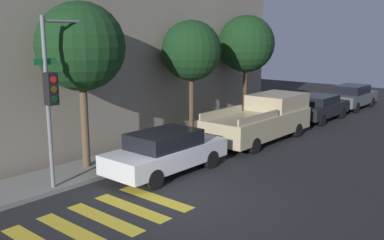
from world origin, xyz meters
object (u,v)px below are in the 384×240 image
(tree_midblock, at_px, (191,51))
(sedan_far_end, at_px, (352,96))
(sedan_middle, at_px, (318,107))
(traffic_light_pole, at_px, (60,76))
(sedan_near_corner, at_px, (166,151))
(tree_far_end, at_px, (246,44))
(pickup_truck, at_px, (263,119))
(tree_near_corner, at_px, (81,47))

(tree_midblock, bearing_deg, sedan_far_end, -10.23)
(sedan_middle, height_order, tree_midblock, tree_midblock)
(traffic_light_pole, relative_size, sedan_near_corner, 1.15)
(sedan_near_corner, bearing_deg, tree_far_end, 15.75)
(pickup_truck, relative_size, sedan_far_end, 1.30)
(traffic_light_pole, height_order, tree_midblock, tree_midblock)
(sedan_near_corner, bearing_deg, tree_midblock, 29.91)
(sedan_far_end, relative_size, tree_near_corner, 0.79)
(sedan_near_corner, bearing_deg, sedan_far_end, 0.00)
(sedan_far_end, height_order, tree_midblock, tree_midblock)
(sedan_near_corner, bearing_deg, sedan_middle, 0.00)
(traffic_light_pole, height_order, sedan_far_end, traffic_light_pole)
(sedan_far_end, relative_size, tree_far_end, 0.81)
(sedan_middle, distance_m, tree_far_end, 5.43)
(sedan_far_end, xyz_separation_m, tree_near_corner, (-18.18, 2.29, 3.37))
(sedan_near_corner, relative_size, sedan_middle, 1.04)
(traffic_light_pole, relative_size, sedan_far_end, 1.14)
(traffic_light_pole, relative_size, sedan_middle, 1.19)
(pickup_truck, xyz_separation_m, sedan_far_end, (10.60, 0.00, -0.18))
(pickup_truck, distance_m, tree_far_end, 4.38)
(sedan_far_end, distance_m, tree_far_end, 9.45)
(tree_near_corner, relative_size, tree_midblock, 1.09)
(sedan_middle, xyz_separation_m, tree_midblock, (-7.75, 2.29, 3.13))
(sedan_far_end, relative_size, tree_midblock, 0.86)
(traffic_light_pole, xyz_separation_m, sedan_far_end, (19.64, -1.27, -2.60))
(traffic_light_pole, distance_m, pickup_truck, 9.44)
(traffic_light_pole, height_order, sedan_middle, traffic_light_pole)
(pickup_truck, relative_size, tree_far_end, 1.05)
(pickup_truck, distance_m, tree_midblock, 4.26)
(tree_near_corner, bearing_deg, sedan_far_end, -7.18)
(sedan_near_corner, distance_m, tree_far_end, 9.07)
(sedan_near_corner, distance_m, sedan_far_end, 16.67)
(sedan_near_corner, distance_m, tree_midblock, 5.54)
(traffic_light_pole, distance_m, tree_near_corner, 1.94)
(tree_near_corner, distance_m, tree_far_end, 9.63)
(tree_near_corner, xyz_separation_m, tree_far_end, (9.63, 0.00, -0.06))
(traffic_light_pole, bearing_deg, tree_midblock, 8.37)
(pickup_truck, height_order, tree_far_end, tree_far_end)
(traffic_light_pole, bearing_deg, tree_far_end, 5.26)
(pickup_truck, bearing_deg, sedan_middle, -0.00)
(traffic_light_pole, relative_size, pickup_truck, 0.88)
(tree_far_end, bearing_deg, tree_midblock, -180.00)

